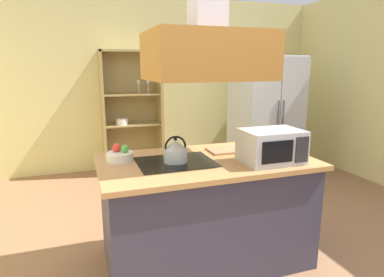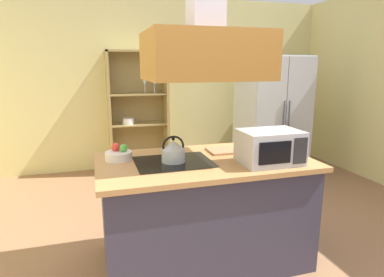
% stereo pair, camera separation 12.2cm
% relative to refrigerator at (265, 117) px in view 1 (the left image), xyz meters
% --- Properties ---
extents(ground_plane, '(7.80, 7.80, 0.00)m').
position_rel_refrigerator_xyz_m(ground_plane, '(-1.61, -1.88, -0.89)').
color(ground_plane, '#8E6444').
extents(wall_back, '(6.00, 0.12, 2.70)m').
position_rel_refrigerator_xyz_m(wall_back, '(-1.61, 1.12, 0.46)').
color(wall_back, '#DAD086').
rests_on(wall_back, ground).
extents(kitchen_island, '(1.72, 0.97, 0.90)m').
position_rel_refrigerator_xyz_m(kitchen_island, '(-1.67, -1.84, -0.44)').
color(kitchen_island, '#373548').
rests_on(kitchen_island, ground).
extents(range_hood, '(0.90, 0.70, 1.16)m').
position_rel_refrigerator_xyz_m(range_hood, '(-1.67, -1.84, 0.92)').
color(range_hood, '#A66C2A').
extents(refrigerator, '(0.90, 0.78, 1.78)m').
position_rel_refrigerator_xyz_m(refrigerator, '(0.00, 0.00, 0.00)').
color(refrigerator, '#B4BFC4').
rests_on(refrigerator, ground).
extents(dish_cabinet, '(0.92, 0.40, 1.87)m').
position_rel_refrigerator_xyz_m(dish_cabinet, '(-1.85, 0.90, -0.06)').
color(dish_cabinet, '#A58C50').
rests_on(dish_cabinet, ground).
extents(kettle, '(0.19, 0.19, 0.21)m').
position_rel_refrigerator_xyz_m(kettle, '(-1.93, -1.84, 0.10)').
color(kettle, '#B1BFC3').
rests_on(kettle, kitchen_island).
extents(cutting_board, '(0.34, 0.24, 0.02)m').
position_rel_refrigerator_xyz_m(cutting_board, '(-1.39, -1.65, 0.02)').
color(cutting_board, '#AD7D55').
rests_on(cutting_board, kitchen_island).
extents(microwave, '(0.46, 0.35, 0.26)m').
position_rel_refrigerator_xyz_m(microwave, '(-1.22, -2.08, 0.14)').
color(microwave, '#B7BABF').
rests_on(microwave, kitchen_island).
extents(fruit_bowl, '(0.21, 0.21, 0.14)m').
position_rel_refrigerator_xyz_m(fruit_bowl, '(-2.34, -1.66, 0.05)').
color(fruit_bowl, silver).
rests_on(fruit_bowl, kitchen_island).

